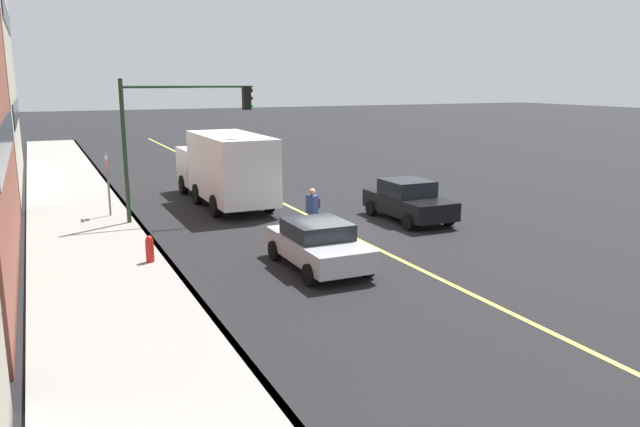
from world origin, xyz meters
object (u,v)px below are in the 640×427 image
(fire_hydrant, at_px, (150,251))
(truck_white, at_px, (225,167))
(car_silver, at_px, (318,244))
(pedestrian_with_backpack, at_px, (313,209))
(car_black, at_px, (408,201))
(traffic_light_mast, at_px, (178,123))
(street_sign_post, at_px, (108,180))

(fire_hydrant, bearing_deg, truck_white, -29.99)
(truck_white, xyz_separation_m, fire_hydrant, (-8.14, 4.70, -1.19))
(car_silver, relative_size, pedestrian_with_backpack, 2.27)
(car_black, distance_m, pedestrian_with_backpack, 4.70)
(car_black, relative_size, car_silver, 1.04)
(truck_white, bearing_deg, fire_hydrant, 150.01)
(car_silver, relative_size, fire_hydrant, 4.28)
(traffic_light_mast, relative_size, fire_hydrant, 5.78)
(street_sign_post, xyz_separation_m, fire_hydrant, (-7.16, -0.31, -1.09))
(car_silver, height_order, fire_hydrant, car_silver)
(truck_white, relative_size, traffic_light_mast, 1.54)
(car_silver, relative_size, traffic_light_mast, 0.74)
(truck_white, height_order, pedestrian_with_backpack, truck_white)
(car_silver, relative_size, street_sign_post, 1.53)
(truck_white, bearing_deg, car_black, -137.58)
(truck_white, distance_m, pedestrian_with_backpack, 7.24)
(car_black, bearing_deg, traffic_light_mast, 66.30)
(car_black, relative_size, pedestrian_with_backpack, 2.36)
(car_black, bearing_deg, pedestrian_with_backpack, 103.18)
(car_silver, height_order, street_sign_post, street_sign_post)
(traffic_light_mast, bearing_deg, street_sign_post, 58.09)
(pedestrian_with_backpack, bearing_deg, truck_white, 7.81)
(street_sign_post, height_order, fire_hydrant, street_sign_post)
(truck_white, distance_m, traffic_light_mast, 4.15)
(car_black, bearing_deg, car_silver, 126.17)
(car_black, relative_size, traffic_light_mast, 0.77)
(traffic_light_mast, bearing_deg, car_silver, -163.97)
(traffic_light_mast, height_order, fire_hydrant, traffic_light_mast)
(street_sign_post, bearing_deg, fire_hydrant, -177.56)
(car_black, xyz_separation_m, fire_hydrant, (-2.07, 10.25, -0.32))
(car_black, bearing_deg, fire_hydrant, 101.41)
(truck_white, bearing_deg, street_sign_post, 101.08)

